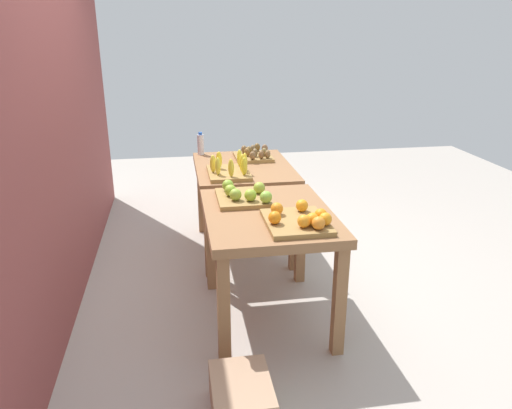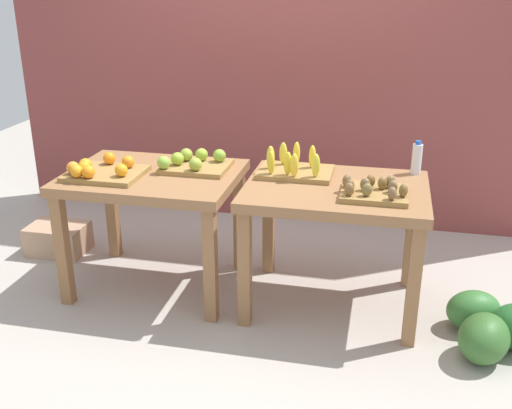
# 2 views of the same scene
# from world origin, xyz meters

# --- Properties ---
(ground_plane) EXTENTS (8.00, 8.00, 0.00)m
(ground_plane) POSITION_xyz_m (0.00, 0.00, 0.00)
(ground_plane) COLOR #B0A79D
(back_wall) EXTENTS (4.40, 0.12, 3.00)m
(back_wall) POSITION_xyz_m (0.00, 1.35, 1.50)
(back_wall) COLOR brown
(back_wall) RESTS_ON ground_plane
(display_table_left) EXTENTS (1.04, 0.80, 0.77)m
(display_table_left) POSITION_xyz_m (-0.56, 0.00, 0.65)
(display_table_left) COLOR #91643F
(display_table_left) RESTS_ON ground_plane
(display_table_right) EXTENTS (1.04, 0.80, 0.77)m
(display_table_right) POSITION_xyz_m (0.56, 0.00, 0.65)
(display_table_right) COLOR #91643F
(display_table_right) RESTS_ON ground_plane
(orange_bin) EXTENTS (0.44, 0.38, 0.11)m
(orange_bin) POSITION_xyz_m (-0.82, -0.14, 0.80)
(orange_bin) COLOR olive
(orange_bin) RESTS_ON display_table_left
(apple_bin) EXTENTS (0.40, 0.34, 0.11)m
(apple_bin) POSITION_xyz_m (-0.33, 0.13, 0.80)
(apple_bin) COLOR olive
(apple_bin) RESTS_ON display_table_left
(banana_crate) EXTENTS (0.44, 0.32, 0.17)m
(banana_crate) POSITION_xyz_m (0.29, 0.15, 0.81)
(banana_crate) COLOR olive
(banana_crate) RESTS_ON display_table_right
(kiwi_bin) EXTENTS (0.37, 0.32, 0.10)m
(kiwi_bin) POSITION_xyz_m (0.77, -0.13, 0.80)
(kiwi_bin) COLOR olive
(kiwi_bin) RESTS_ON display_table_right
(water_bottle) EXTENTS (0.06, 0.06, 0.21)m
(water_bottle) POSITION_xyz_m (1.01, 0.33, 0.86)
(water_bottle) COLOR silver
(water_bottle) RESTS_ON display_table_right
(watermelon_pile) EXTENTS (0.59, 0.65, 0.26)m
(watermelon_pile) POSITION_xyz_m (1.47, -0.27, 0.12)
(watermelon_pile) COLOR #286A2F
(watermelon_pile) RESTS_ON ground_plane
(cardboard_produce_box) EXTENTS (0.40, 0.30, 0.21)m
(cardboard_produce_box) POSITION_xyz_m (-1.44, 0.30, 0.10)
(cardboard_produce_box) COLOR tan
(cardboard_produce_box) RESTS_ON ground_plane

